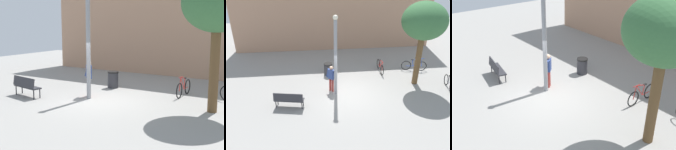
% 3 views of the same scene
% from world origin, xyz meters
% --- Properties ---
extents(ground_plane, '(36.00, 36.00, 0.00)m').
position_xyz_m(ground_plane, '(0.00, 0.00, 0.00)').
color(ground_plane, gray).
extents(building_facade, '(16.97, 2.00, 8.00)m').
position_xyz_m(building_facade, '(0.00, 8.62, 4.00)').
color(building_facade, tan).
rests_on(building_facade, ground_plane).
extents(lamppost, '(0.28, 0.28, 4.74)m').
position_xyz_m(lamppost, '(-0.69, 0.18, 2.52)').
color(lamppost, gray).
rests_on(lamppost, ground_plane).
extents(person_by_lamppost, '(0.57, 0.59, 1.67)m').
position_xyz_m(person_by_lamppost, '(-0.92, 0.51, 0.97)').
color(person_by_lamppost, '#9E3833').
rests_on(person_by_lamppost, ground_plane).
extents(park_bench, '(1.66, 0.76, 0.92)m').
position_xyz_m(park_bench, '(-3.37, -1.02, 0.55)').
color(park_bench, '#2D2D33').
rests_on(park_bench, ground_plane).
extents(plaza_tree, '(2.62, 2.62, 5.22)m').
position_xyz_m(plaza_tree, '(4.56, 0.89, 4.04)').
color(plaza_tree, brown).
rests_on(plaza_tree, ground_plane).
extents(bicycle_red, '(0.08, 1.81, 0.97)m').
position_xyz_m(bicycle_red, '(2.77, 2.82, 0.38)').
color(bicycle_red, black).
rests_on(bicycle_red, ground_plane).
extents(trash_bin, '(0.58, 0.58, 0.86)m').
position_xyz_m(trash_bin, '(-0.97, 2.72, 0.43)').
color(trash_bin, '#2D2D33').
rests_on(trash_bin, ground_plane).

